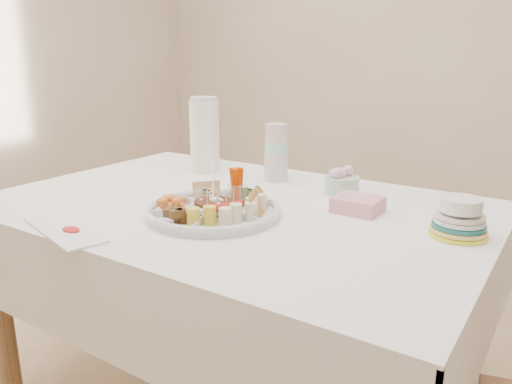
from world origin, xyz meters
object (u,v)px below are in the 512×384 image
Objects in this scene: plate_stack at (460,219)px; dining_table at (235,312)px; party_tray at (214,209)px; thermos at (205,134)px.

dining_table is at bearing -172.70° from plate_stack.
party_tray is at bearing -160.80° from plate_stack.
thermos is 2.05× the size of plate_stack.
plate_stack is at bearing -12.01° from thermos.
dining_table is 0.70m from thermos.
plate_stack is at bearing 7.30° from dining_table.
thermos reaches higher than dining_table.
thermos is at bearing 139.89° from dining_table.
thermos is (-0.35, 0.30, 0.53)m from dining_table.
thermos is at bearing 167.99° from plate_stack.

